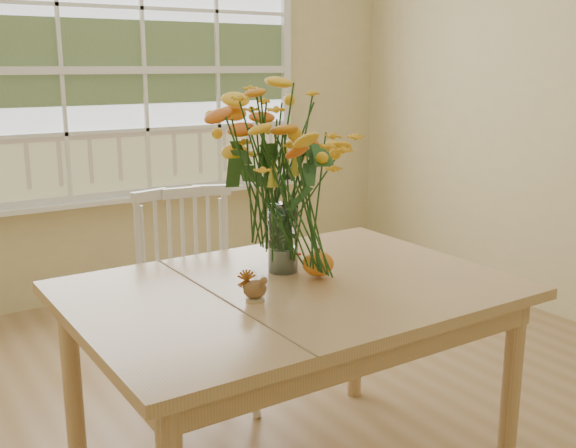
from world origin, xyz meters
TOP-DOWN VIEW (x-y plane):
  - floor at (0.00, 0.00)m, footprint 4.00×4.50m
  - wall_back at (0.00, 2.25)m, footprint 4.00×0.02m
  - window at (0.00, 2.21)m, footprint 2.42×0.12m
  - dining_table at (-0.45, -0.30)m, footprint 1.54×1.11m
  - windsor_chair at (-0.47, 0.52)m, footprint 0.51×0.49m
  - flower_vase at (-0.38, -0.14)m, footprint 0.54×0.54m
  - pumpkin at (-0.32, -0.28)m, footprint 0.12×0.12m
  - turkey_figurine at (-0.64, -0.37)m, footprint 0.09×0.08m
  - dark_gourd at (-0.35, -0.05)m, footprint 0.12×0.07m

SIDE VIEW (x-z plane):
  - floor at x=0.00m, z-range -0.01..0.00m
  - windsor_chair at x=-0.47m, z-range 0.06..1.07m
  - dining_table at x=-0.45m, z-range 0.32..1.14m
  - dark_gourd at x=-0.35m, z-range 0.82..0.89m
  - turkey_figurine at x=-0.64m, z-range 0.81..0.91m
  - pumpkin at x=-0.32m, z-range 0.82..0.91m
  - flower_vase at x=-0.38m, z-range 0.88..1.53m
  - wall_back at x=0.00m, z-range 0.00..2.70m
  - window at x=0.00m, z-range 0.66..2.40m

